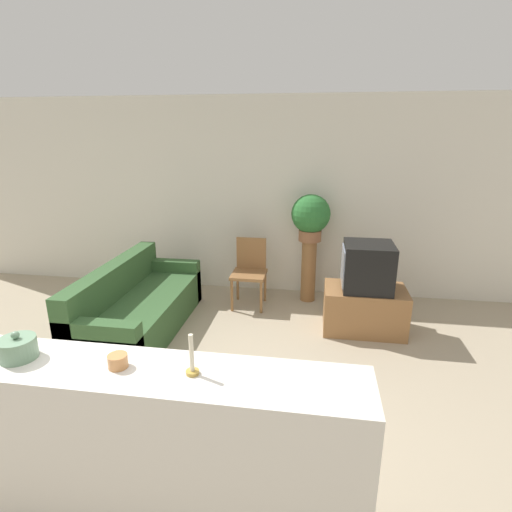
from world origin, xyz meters
TOP-DOWN VIEW (x-y plane):
  - ground_plane at (0.00, 0.00)m, footprint 14.00×14.00m
  - wall_back at (0.00, 3.43)m, footprint 9.00×0.06m
  - couch at (-0.89, 1.87)m, footprint 0.82×2.01m
  - tv_stand at (1.69, 2.30)m, footprint 0.92×0.57m
  - television at (1.69, 2.30)m, footprint 0.55×0.53m
  - wooden_chair at (0.26, 2.83)m, footprint 0.44×0.44m
  - plant_stand at (1.02, 3.08)m, footprint 0.20×0.20m
  - potted_plant at (1.02, 3.08)m, footprint 0.51×0.51m
  - foreground_counter at (0.00, -0.35)m, footprint 2.88×0.44m
  - decorative_bowl at (-0.49, -0.35)m, footprint 0.20×0.20m
  - candle_jar at (0.09, -0.35)m, footprint 0.10×0.10m
  - candlestick at (0.50, -0.35)m, footprint 0.07×0.07m

SIDE VIEW (x-z plane):
  - ground_plane at x=0.00m, z-range 0.00..0.00m
  - tv_stand at x=1.69m, z-range 0.00..0.52m
  - couch at x=-0.89m, z-range -0.12..0.68m
  - plant_stand at x=1.02m, z-range 0.00..0.85m
  - wooden_chair at x=0.26m, z-range 0.06..0.94m
  - foreground_counter at x=0.00m, z-range 0.00..1.03m
  - television at x=1.69m, z-range 0.52..1.05m
  - candle_jar at x=0.09m, z-range 1.03..1.10m
  - decorative_bowl at x=-0.49m, z-range 1.01..1.17m
  - candlestick at x=0.50m, z-range 0.98..1.21m
  - potted_plant at x=1.02m, z-range 0.87..1.49m
  - wall_back at x=0.00m, z-range 0.00..2.70m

